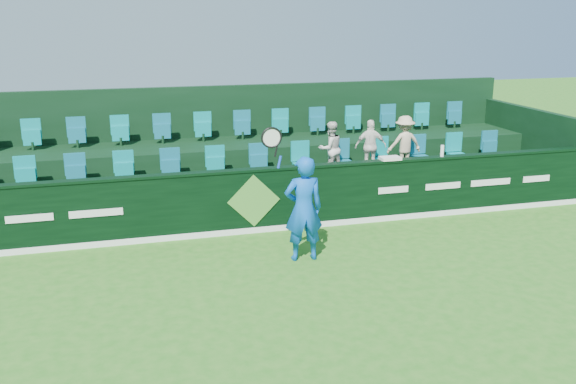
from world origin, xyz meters
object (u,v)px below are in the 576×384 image
object	(u,v)px
spectator_left	(330,149)
towel	(390,158)
tennis_player	(303,208)
spectator_middle	(371,146)
drinks_bottle	(442,151)
spectator_right	(404,143)

from	to	relation	value
spectator_left	towel	bearing A→B (deg)	118.24
tennis_player	towel	world-z (taller)	tennis_player
tennis_player	towel	bearing A→B (deg)	35.25
spectator_left	spectator_middle	distance (m)	0.98
spectator_left	towel	world-z (taller)	spectator_left
towel	drinks_bottle	bearing A→B (deg)	0.00
tennis_player	spectator_middle	xyz separation A→B (m)	(2.50, 2.88, 0.43)
tennis_player	towel	distance (m)	3.07
spectator_right	towel	xyz separation A→B (m)	(-0.86, -1.12, -0.07)
spectator_left	spectator_right	bearing A→B (deg)	167.36
spectator_left	drinks_bottle	size ratio (longest dim) A/B	4.92
tennis_player	spectator_right	xyz separation A→B (m)	(3.35, 2.88, 0.46)
tennis_player	drinks_bottle	bearing A→B (deg)	25.25
tennis_player	drinks_bottle	size ratio (longest dim) A/B	10.12
spectator_right	spectator_middle	bearing A→B (deg)	0.08
towel	drinks_bottle	xyz separation A→B (m)	(1.24, 0.00, 0.09)
drinks_bottle	towel	bearing A→B (deg)	180.00
drinks_bottle	spectator_middle	bearing A→B (deg)	137.57
towel	drinks_bottle	world-z (taller)	drinks_bottle
tennis_player	spectator_left	world-z (taller)	tennis_player
tennis_player	spectator_right	distance (m)	4.44
spectator_right	towel	bearing A→B (deg)	52.41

